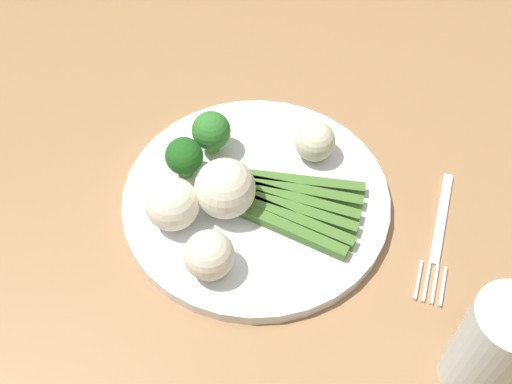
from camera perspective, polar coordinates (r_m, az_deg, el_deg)
name	(u,v)px	position (r m, az deg, el deg)	size (l,w,h in m)	color
dining_table	(303,229)	(0.76, 4.35, -3.46)	(1.21, 1.09, 0.73)	#9E754C
plate	(256,199)	(0.66, 0.00, -0.66)	(0.28, 0.28, 0.01)	white
asparagus_bundle	(300,206)	(0.63, 4.13, -1.34)	(0.13, 0.10, 0.01)	#47752D
broccoli_back	(211,131)	(0.67, -4.19, 5.66)	(0.04, 0.04, 0.05)	#609E3D
broccoli_near_center	(184,157)	(0.65, -6.70, 3.29)	(0.04, 0.04, 0.05)	#4C7F2B
cauliflower_edge	(225,188)	(0.62, -2.89, 0.33)	(0.06, 0.06, 0.06)	silver
cauliflower_left	(172,204)	(0.61, -7.81, -1.12)	(0.05, 0.05, 0.05)	white
cauliflower_right	(316,141)	(0.67, 5.62, 4.71)	(0.04, 0.04, 0.04)	beige
cauliflower_outer_edge	(209,255)	(0.58, -4.39, -5.89)	(0.05, 0.05, 0.05)	silver
fork	(438,237)	(0.66, 16.59, -4.02)	(0.03, 0.17, 0.00)	silver
water_glass	(493,347)	(0.55, 21.18, -13.33)	(0.06, 0.06, 0.12)	silver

